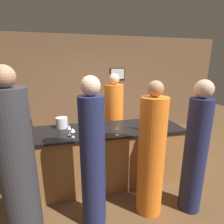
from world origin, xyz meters
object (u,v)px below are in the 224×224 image
Objects in this scene: wine_bottle_1 at (30,125)px; guest_3 at (195,152)px; guest_1 at (151,156)px; guest_0 at (93,160)px; guest_2 at (18,168)px; ice_bucket at (62,123)px; bartender at (114,120)px; wine_bottle_0 at (142,124)px.

guest_3 is at bearing -24.64° from wine_bottle_1.
guest_1 is 0.59m from guest_3.
guest_1 is 6.42× the size of wine_bottle_1.
guest_3 is (1.35, -0.08, -0.02)m from guest_0.
guest_1 is 0.91× the size of guest_2.
ice_bucket is at bearing 111.12° from guest_0.
ice_bucket is at bearing 67.81° from guest_2.
bartender is at bearing 93.96° from guest_1.
guest_2 reaches higher than guest_3.
wine_bottle_1 is at bearing 24.24° from bartender.
guest_0 is 1.08m from ice_bucket.
guest_2 is 7.54× the size of wine_bottle_0.
bartender reaches higher than guest_3.
guest_1 is 9.52× the size of ice_bucket.
guest_2 is 2.16m from guest_3.
guest_3 is at bearing 112.20° from bartender.
guest_3 is at bearing -31.69° from ice_bucket.
guest_2 reaches higher than bartender.
guest_2 reaches higher than guest_0.
ice_bucket is (-1.04, -0.63, 0.23)m from bartender.
guest_2 is at bearing 178.99° from guest_3.
guest_0 is at bearing 2.79° from guest_2.
guest_0 is at bearing -145.71° from wine_bottle_0.
guest_1 is (0.77, 0.02, -0.05)m from guest_0.
wine_bottle_1 reaches higher than wine_bottle_0.
guest_1 is at bearing -40.14° from ice_bucket.
guest_0 reaches higher than wine_bottle_1.
wine_bottle_1 reaches higher than ice_bucket.
guest_1 reaches higher than wine_bottle_0.
bartender is 1.01× the size of guest_3.
wine_bottle_1 is (-1.63, 0.92, 0.24)m from guest_1.
wine_bottle_1 is at bearing -173.35° from ice_bucket.
guest_2 is at bearing -159.34° from wine_bottle_0.
ice_bucket is (0.42, 1.04, 0.14)m from guest_2.
bartender is 1.75m from guest_0.
wine_bottle_1 is 1.48× the size of ice_bucket.
guest_0 is 9.88× the size of ice_bucket.
guest_0 is 6.66× the size of wine_bottle_1.
bartender reaches higher than wine_bottle_0.
bartender is at bearing 24.24° from wine_bottle_1.
guest_2 reaches higher than wine_bottle_1.
bartender is 0.92× the size of guest_2.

